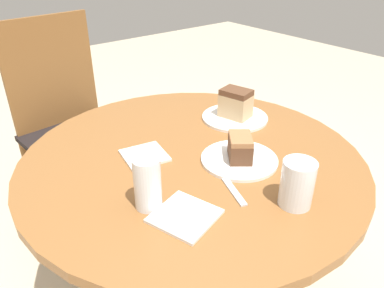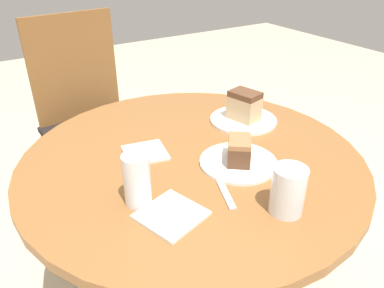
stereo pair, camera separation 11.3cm
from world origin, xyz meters
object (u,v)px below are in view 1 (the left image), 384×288
plate_near (239,160)px  cake_slice_near (240,147)px  chair (71,120)px  cake_slice_far (236,103)px  glass_water (297,185)px  plate_far (235,118)px  glass_lemonade (148,186)px

plate_near → cake_slice_near: cake_slice_near is taller
chair → cake_slice_far: chair is taller
cake_slice_near → glass_water: 0.23m
chair → plate_far: size_ratio=4.09×
cake_slice_far → glass_water: (-0.23, -0.45, -0.01)m
plate_far → glass_lemonade: size_ratio=1.75×
chair → plate_far: 0.90m
plate_far → glass_lemonade: (-0.52, -0.23, 0.06)m
chair → glass_lemonade: size_ratio=7.15×
plate_near → cake_slice_far: cake_slice_far is taller
glass_lemonade → glass_water: glass_lemonade is taller
plate_far → cake_slice_far: bearing=166.0°
chair → plate_near: chair is taller
plate_near → cake_slice_near: (0.00, -0.00, 0.04)m
cake_slice_near → cake_slice_far: 0.29m
cake_slice_near → glass_water: size_ratio=0.93×
chair → glass_lemonade: 1.09m
chair → cake_slice_far: 0.91m
plate_far → cake_slice_near: 0.30m
chair → glass_lemonade: chair is taller
glass_water → plate_near: bearing=80.9°
plate_far → chair: bearing=111.8°
chair → plate_far: chair is taller
cake_slice_near → chair: bearing=97.1°
chair → plate_far: (0.32, -0.81, 0.22)m
chair → cake_slice_far: bearing=-73.2°
chair → cake_slice_near: 1.07m
plate_near → glass_water: (-0.04, -0.23, 0.05)m
plate_far → glass_water: 0.51m
plate_near → glass_water: glass_water is taller
cake_slice_near → glass_lemonade: (-0.33, -0.01, 0.01)m
chair → glass_lemonade: (-0.20, -1.04, 0.27)m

